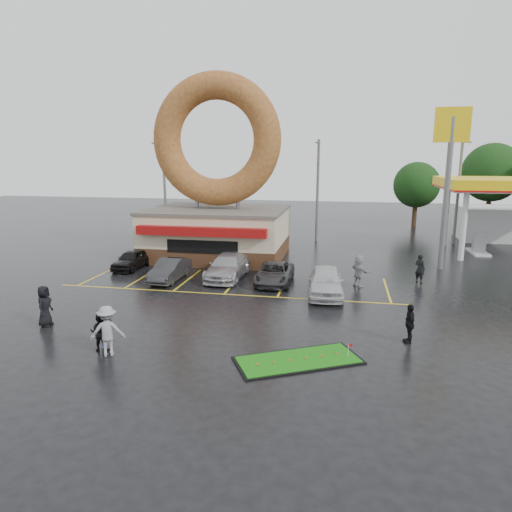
% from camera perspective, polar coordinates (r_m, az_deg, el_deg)
% --- Properties ---
extents(ground, '(120.00, 120.00, 0.00)m').
position_cam_1_polar(ground, '(22.43, -6.26, -7.27)').
color(ground, black).
rests_on(ground, ground).
extents(donut_shop, '(10.20, 8.70, 13.50)m').
position_cam_1_polar(donut_shop, '(34.57, -4.88, 7.22)').
color(donut_shop, '#472B19').
rests_on(donut_shop, ground).
extents(gas_station, '(12.30, 13.65, 5.90)m').
position_cam_1_polar(gas_station, '(43.47, 29.31, 5.72)').
color(gas_station, silver).
rests_on(gas_station, ground).
extents(shell_sign, '(2.20, 0.36, 10.60)m').
position_cam_1_polar(shell_sign, '(32.85, 23.04, 11.14)').
color(shell_sign, slate).
rests_on(shell_sign, ground).
extents(streetlight_left, '(0.40, 2.21, 9.00)m').
position_cam_1_polar(streetlight_left, '(43.38, -11.39, 8.46)').
color(streetlight_left, slate).
rests_on(streetlight_left, ground).
extents(streetlight_mid, '(0.40, 2.21, 9.00)m').
position_cam_1_polar(streetlight_mid, '(41.24, 7.70, 8.41)').
color(streetlight_mid, slate).
rests_on(streetlight_mid, ground).
extents(streetlight_right, '(0.40, 2.21, 9.00)m').
position_cam_1_polar(streetlight_right, '(43.26, 24.00, 7.65)').
color(streetlight_right, slate).
rests_on(streetlight_right, ground).
extents(tree_far_c, '(6.30, 6.30, 9.00)m').
position_cam_1_polar(tree_far_c, '(56.40, 27.40, 9.24)').
color(tree_far_c, '#332114').
rests_on(tree_far_c, ground).
extents(tree_far_d, '(4.90, 4.90, 7.00)m').
position_cam_1_polar(tree_far_d, '(52.81, 19.44, 8.37)').
color(tree_far_d, '#332114').
rests_on(tree_far_d, ground).
extents(car_black, '(1.65, 3.85, 1.29)m').
position_cam_1_polar(car_black, '(32.22, -15.26, -0.41)').
color(car_black, black).
rests_on(car_black, ground).
extents(car_dgrey, '(1.52, 4.06, 1.33)m').
position_cam_1_polar(car_dgrey, '(28.63, -10.75, -1.72)').
color(car_dgrey, '#29292B').
rests_on(car_dgrey, ground).
extents(car_silver, '(2.19, 5.15, 1.48)m').
position_cam_1_polar(car_silver, '(28.74, -3.56, -1.31)').
color(car_silver, '#9E9EA2').
rests_on(car_silver, ground).
extents(car_grey, '(2.04, 4.40, 1.22)m').
position_cam_1_polar(car_grey, '(27.56, 2.31, -2.16)').
color(car_grey, '#323235').
rests_on(car_grey, ground).
extents(car_white, '(2.13, 4.75, 1.59)m').
position_cam_1_polar(car_white, '(25.38, 8.71, -3.14)').
color(car_white, silver).
rests_on(car_white, ground).
extents(person_blue, '(0.71, 0.60, 1.65)m').
position_cam_1_polar(person_blue, '(19.30, -18.31, -8.52)').
color(person_blue, navy).
rests_on(person_blue, ground).
extents(person_blackjkt, '(0.87, 0.75, 1.54)m').
position_cam_1_polar(person_blackjkt, '(19.09, -18.93, -8.97)').
color(person_blackjkt, black).
rests_on(person_blackjkt, ground).
extents(person_hoodie, '(1.46, 1.14, 1.98)m').
position_cam_1_polar(person_hoodie, '(18.47, -18.08, -8.91)').
color(person_hoodie, gray).
rests_on(person_hoodie, ground).
extents(person_bystander, '(0.72, 0.99, 1.87)m').
position_cam_1_polar(person_bystander, '(22.66, -24.92, -5.68)').
color(person_bystander, black).
rests_on(person_bystander, ground).
extents(person_cameraman, '(0.53, 1.01, 1.64)m').
position_cam_1_polar(person_cameraman, '(19.83, 18.63, -7.99)').
color(person_cameraman, black).
rests_on(person_cameraman, ground).
extents(person_walker_near, '(1.40, 1.79, 1.90)m').
position_cam_1_polar(person_walker_near, '(27.41, 12.73, -1.81)').
color(person_walker_near, '#9C9C9F').
rests_on(person_walker_near, ground).
extents(person_walker_far, '(0.77, 0.75, 1.78)m').
position_cam_1_polar(person_walker_far, '(29.24, 19.81, -1.49)').
color(person_walker_far, black).
rests_on(person_walker_far, ground).
extents(dumpster, '(1.96, 1.45, 1.30)m').
position_cam_1_polar(dumpster, '(35.42, -12.61, 0.85)').
color(dumpster, '#173C1C').
rests_on(dumpster, ground).
extents(putting_green, '(5.06, 3.96, 0.58)m').
position_cam_1_polar(putting_green, '(17.56, 5.29, -12.83)').
color(putting_green, black).
rests_on(putting_green, ground).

